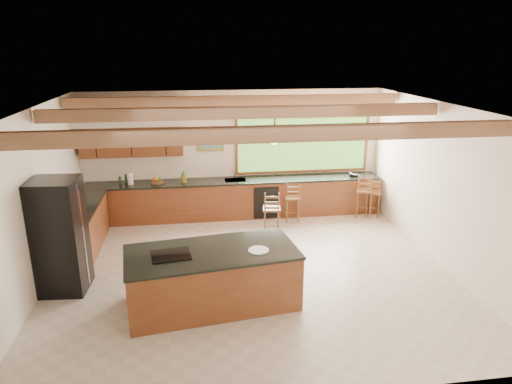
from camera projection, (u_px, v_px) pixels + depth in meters
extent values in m
plane|color=beige|center=(251.00, 271.00, 8.43)|extent=(7.20, 7.20, 0.00)
cube|color=white|center=(234.00, 153.00, 11.03)|extent=(7.20, 0.04, 3.00)
cube|color=white|center=(290.00, 287.00, 4.91)|extent=(7.20, 0.04, 3.00)
cube|color=white|center=(34.00, 204.00, 7.49)|extent=(0.04, 6.50, 3.00)
cube|color=white|center=(443.00, 186.00, 8.45)|extent=(0.04, 6.50, 3.00)
cube|color=#A27451|center=(250.00, 108.00, 7.51)|extent=(7.20, 6.50, 0.04)
cube|color=#A57152|center=(266.00, 134.00, 6.05)|extent=(7.10, 0.15, 0.22)
cube|color=#A57152|center=(247.00, 112.00, 8.03)|extent=(7.10, 0.15, 0.22)
cube|color=#A57152|center=(237.00, 101.00, 9.72)|extent=(7.10, 0.15, 0.22)
cube|color=brown|center=(132.00, 141.00, 10.42)|extent=(2.30, 0.35, 0.70)
cube|color=beige|center=(129.00, 115.00, 10.17)|extent=(2.60, 0.50, 0.48)
cylinder|color=#FFEABF|center=(98.00, 126.00, 10.15)|extent=(0.10, 0.10, 0.01)
cylinder|color=#FFEABF|center=(162.00, 125.00, 10.33)|extent=(0.10, 0.10, 0.01)
cube|color=#7EAF3E|center=(303.00, 144.00, 11.18)|extent=(3.20, 0.04, 1.30)
cube|color=gold|center=(210.00, 140.00, 10.83)|extent=(0.64, 0.03, 0.54)
cube|color=#427758|center=(210.00, 140.00, 10.81)|extent=(0.54, 0.01, 0.44)
cube|color=brown|center=(236.00, 199.00, 11.04)|extent=(7.00, 0.65, 0.88)
cube|color=black|center=(235.00, 181.00, 10.90)|extent=(7.04, 0.69, 0.04)
cube|color=brown|center=(81.00, 231.00, 9.14)|extent=(0.65, 2.35, 0.88)
cube|color=black|center=(79.00, 209.00, 8.99)|extent=(0.69, 2.39, 0.04)
cube|color=black|center=(266.00, 203.00, 10.83)|extent=(0.60, 0.02, 0.78)
cube|color=silver|center=(235.00, 181.00, 10.90)|extent=(0.50, 0.38, 0.03)
cylinder|color=silver|center=(234.00, 172.00, 11.03)|extent=(0.03, 0.03, 0.30)
cylinder|color=silver|center=(235.00, 168.00, 10.90)|extent=(0.03, 0.20, 0.03)
cylinder|color=white|center=(130.00, 179.00, 10.45)|extent=(0.12, 0.12, 0.29)
cylinder|color=#194020|center=(120.00, 180.00, 10.54)|extent=(0.05, 0.05, 0.18)
cylinder|color=#194020|center=(126.00, 179.00, 10.64)|extent=(0.06, 0.06, 0.20)
cube|color=black|center=(353.00, 175.00, 11.17)|extent=(0.22, 0.18, 0.09)
cube|color=brown|center=(212.00, 279.00, 7.26)|extent=(2.76, 1.55, 0.89)
cube|color=black|center=(212.00, 252.00, 7.11)|extent=(2.81, 1.60, 0.04)
cube|color=black|center=(171.00, 255.00, 6.94)|extent=(0.64, 0.54, 0.02)
cylinder|color=white|center=(259.00, 250.00, 7.11)|extent=(0.32, 0.32, 0.02)
cube|color=black|center=(59.00, 236.00, 7.54)|extent=(0.81, 0.79, 1.95)
cube|color=silver|center=(83.00, 235.00, 7.59)|extent=(0.02, 0.05, 1.79)
cube|color=brown|center=(292.00, 198.00, 10.67)|extent=(0.38, 0.38, 0.04)
cylinder|color=brown|center=(288.00, 212.00, 10.62)|extent=(0.03, 0.03, 0.57)
cylinder|color=brown|center=(299.00, 211.00, 10.66)|extent=(0.03, 0.03, 0.57)
cylinder|color=brown|center=(285.00, 208.00, 10.88)|extent=(0.03, 0.03, 0.57)
cylinder|color=brown|center=(296.00, 207.00, 10.92)|extent=(0.03, 0.03, 0.57)
cube|color=brown|center=(272.00, 209.00, 9.83)|extent=(0.43, 0.43, 0.04)
cylinder|color=brown|center=(266.00, 225.00, 9.78)|extent=(0.04, 0.04, 0.61)
cylinder|color=brown|center=(279.00, 225.00, 9.81)|extent=(0.04, 0.04, 0.61)
cylinder|color=brown|center=(264.00, 220.00, 10.05)|extent=(0.04, 0.04, 0.61)
cylinder|color=brown|center=(277.00, 220.00, 10.09)|extent=(0.04, 0.04, 0.61)
cube|color=brown|center=(365.00, 190.00, 10.94)|extent=(0.50, 0.50, 0.04)
cylinder|color=brown|center=(360.00, 206.00, 10.88)|extent=(0.04, 0.04, 0.64)
cylinder|color=brown|center=(372.00, 206.00, 10.92)|extent=(0.04, 0.04, 0.64)
cylinder|color=brown|center=(355.00, 202.00, 11.18)|extent=(0.04, 0.04, 0.64)
cylinder|color=brown|center=(367.00, 202.00, 11.22)|extent=(0.04, 0.04, 0.64)
cube|color=brown|center=(373.00, 192.00, 10.99)|extent=(0.46, 0.46, 0.04)
cylinder|color=brown|center=(369.00, 207.00, 10.94)|extent=(0.03, 0.03, 0.58)
cylinder|color=brown|center=(380.00, 206.00, 10.97)|extent=(0.03, 0.03, 0.58)
cylinder|color=brown|center=(365.00, 203.00, 11.20)|extent=(0.03, 0.03, 0.58)
cylinder|color=brown|center=(376.00, 202.00, 11.24)|extent=(0.03, 0.03, 0.58)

